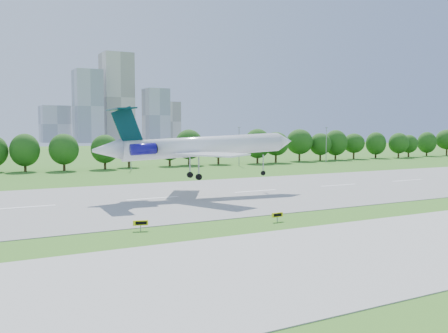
# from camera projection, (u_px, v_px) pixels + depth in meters

# --- Properties ---
(ground) EXTENTS (600.00, 600.00, 0.00)m
(ground) POSITION_uv_depth(u_px,v_px,m) (226.00, 224.00, 60.35)
(ground) COLOR #296A1B
(ground) RESTS_ON ground
(runway) EXTENTS (400.00, 45.00, 0.08)m
(runway) POSITION_uv_depth(u_px,v_px,m) (153.00, 199.00, 82.21)
(runway) COLOR gray
(runway) RESTS_ON ground
(taxiway) EXTENTS (400.00, 23.00, 0.08)m
(taxiway) POSITION_uv_depth(u_px,v_px,m) (324.00, 257.00, 44.61)
(taxiway) COLOR #ADADA8
(taxiway) RESTS_ON ground
(tree_line) EXTENTS (288.40, 8.40, 10.40)m
(tree_line) POSITION_uv_depth(u_px,v_px,m) (68.00, 148.00, 140.34)
(tree_line) COLOR #382314
(tree_line) RESTS_ON ground
(light_poles) EXTENTS (175.90, 0.25, 12.19)m
(light_poles) POSITION_uv_depth(u_px,v_px,m) (66.00, 149.00, 130.38)
(light_poles) COLOR gray
(light_poles) RESTS_ON ground
(skyline) EXTENTS (127.00, 52.00, 80.00)m
(skyline) POSITION_uv_depth(u_px,v_px,m) (113.00, 108.00, 447.67)
(skyline) COLOR #B2B2B7
(skyline) RESTS_ON ground
(airliner) EXTENTS (36.92, 26.81, 12.29)m
(airliner) POSITION_uv_depth(u_px,v_px,m) (195.00, 146.00, 85.40)
(airliner) COLOR white
(airliner) RESTS_ON ground
(taxi_sign_left) EXTENTS (1.69, 0.67, 1.20)m
(taxi_sign_left) POSITION_uv_depth(u_px,v_px,m) (141.00, 223.00, 56.18)
(taxi_sign_left) COLOR gray
(taxi_sign_left) RESTS_ON ground
(taxi_sign_centre) EXTENTS (1.63, 0.29, 1.14)m
(taxi_sign_centre) POSITION_uv_depth(u_px,v_px,m) (277.00, 215.00, 61.74)
(taxi_sign_centre) COLOR gray
(taxi_sign_centre) RESTS_ON ground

